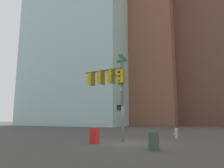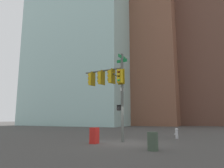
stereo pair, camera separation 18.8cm
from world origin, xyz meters
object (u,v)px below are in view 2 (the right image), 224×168
(fire_hydrant, at_px, (177,133))
(newspaper_box, at_px, (94,136))
(litter_bin, at_px, (153,141))
(signal_pole_assembly, at_px, (110,83))

(fire_hydrant, distance_m, newspaper_box, 7.44)
(litter_bin, relative_size, newspaper_box, 0.90)
(signal_pole_assembly, distance_m, litter_bin, 6.44)
(fire_hydrant, xyz_separation_m, litter_bin, (0.14, 7.38, 0.00))
(signal_pole_assembly, height_order, litter_bin, signal_pole_assembly)
(fire_hydrant, bearing_deg, newspaper_box, 53.40)
(signal_pole_assembly, bearing_deg, fire_hydrant, -126.99)
(fire_hydrant, relative_size, newspaper_box, 0.83)
(litter_bin, bearing_deg, newspaper_box, -18.11)
(signal_pole_assembly, distance_m, fire_hydrant, 7.05)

